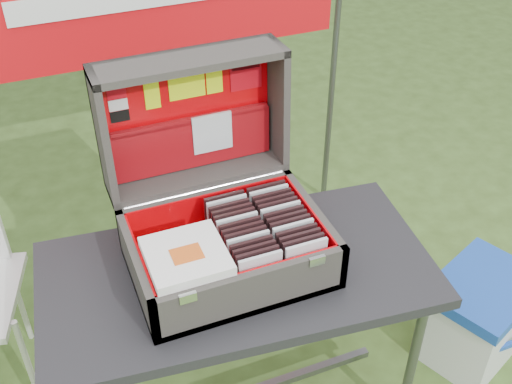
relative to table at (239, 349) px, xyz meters
name	(u,v)px	position (x,y,z in m)	size (l,w,h in m)	color
table	(239,349)	(0.00, 0.00, 0.00)	(1.26, 0.63, 0.79)	#2B2B2E
table_top	(237,274)	(0.00, 0.00, 0.37)	(1.26, 0.63, 0.04)	#2B2B2E
table_leg_fr	(413,358)	(0.57, -0.26, -0.02)	(0.04, 0.04, 0.75)	#59595B
table_leg_bl	(68,347)	(-0.57, 0.26, -0.02)	(0.04, 0.04, 0.75)	#59595B
table_leg_br	(345,266)	(0.57, 0.26, -0.02)	(0.04, 0.04, 0.75)	#59595B
suitcase	(220,183)	(-0.02, 0.08, 0.69)	(0.61, 0.60, 0.60)	#58554F
suitcase_base_bottom	(229,265)	(-0.02, 0.02, 0.41)	(0.61, 0.44, 0.02)	#58554F
suitcase_base_wall_front	(253,294)	(-0.02, -0.19, 0.48)	(0.61, 0.02, 0.16)	#58554F
suitcase_base_wall_back	(208,211)	(-0.02, 0.22, 0.48)	(0.61, 0.02, 0.16)	#58554F
suitcase_base_wall_left	(137,274)	(-0.31, 0.02, 0.48)	(0.02, 0.44, 0.16)	#58554F
suitcase_base_wall_right	(313,226)	(0.27, 0.02, 0.48)	(0.02, 0.44, 0.16)	#58554F
suitcase_liner_floor	(229,262)	(-0.02, 0.02, 0.42)	(0.56, 0.39, 0.01)	#ED020B
suitcase_latch_left	(188,298)	(-0.22, -0.20, 0.55)	(0.05, 0.01, 0.03)	silver
suitcase_latch_right	(317,261)	(0.18, -0.20, 0.55)	(0.05, 0.01, 0.03)	silver
suitcase_hinge	(206,190)	(-0.02, 0.24, 0.56)	(0.02, 0.02, 0.55)	silver
suitcase_lid_back	(187,111)	(-0.02, 0.40, 0.77)	(0.61, 0.44, 0.02)	#58554F
suitcase_lid_rim_far	(189,61)	(-0.02, 0.34, 0.98)	(0.61, 0.02, 0.16)	#58554F
suitcase_lid_rim_near	(198,174)	(-0.02, 0.32, 0.57)	(0.61, 0.02, 0.16)	#58554F
suitcase_lid_rim_left	(103,139)	(-0.31, 0.33, 0.77)	(0.02, 0.44, 0.16)	#58554F
suitcase_lid_rim_right	(277,104)	(0.27, 0.33, 0.77)	(0.02, 0.44, 0.16)	#58554F
suitcase_lid_liner	(189,113)	(-0.02, 0.38, 0.77)	(0.56, 0.39, 0.01)	#ED020B
suitcase_liner_wall_front	(251,287)	(-0.02, -0.17, 0.49)	(0.56, 0.01, 0.14)	#ED020B
suitcase_liner_wall_back	(209,211)	(-0.02, 0.21, 0.49)	(0.56, 0.01, 0.14)	#ED020B
suitcase_liner_wall_left	(142,269)	(-0.30, 0.02, 0.49)	(0.01, 0.39, 0.14)	#ED020B
suitcase_liner_wall_right	(309,225)	(0.26, 0.02, 0.49)	(0.01, 0.39, 0.14)	#ED020B
suitcase_lid_pocket	(193,143)	(-0.02, 0.36, 0.67)	(0.54, 0.17, 0.03)	maroon
suitcase_pocket_edge	(191,121)	(-0.02, 0.36, 0.76)	(0.53, 0.02, 0.02)	maroon
suitcase_pocket_cd	(212,133)	(0.05, 0.34, 0.70)	(0.14, 0.14, 0.01)	silver
lid_sticker_cc_a	(115,81)	(-0.24, 0.38, 0.93)	(0.06, 0.04, 0.00)	#1933B2
lid_sticker_cc_b	(116,93)	(-0.24, 0.38, 0.89)	(0.06, 0.04, 0.00)	red
lid_sticker_cc_c	(118,105)	(-0.24, 0.38, 0.85)	(0.06, 0.04, 0.00)	white
lid_sticker_cc_d	(120,116)	(-0.24, 0.38, 0.81)	(0.06, 0.04, 0.00)	black
lid_card_neon_tall	(152,91)	(-0.13, 0.38, 0.88)	(0.05, 0.12, 0.00)	#CCEA11
lid_card_neon_main	(187,85)	(-0.02, 0.38, 0.88)	(0.12, 0.09, 0.00)	#CCEA11
lid_card_neon_small	(214,80)	(0.07, 0.38, 0.88)	(0.05, 0.09, 0.00)	#CCEA11
lid_sticker_band	(246,74)	(0.18, 0.38, 0.88)	(0.11, 0.11, 0.00)	red
lid_sticker_band_bar	(246,66)	(0.18, 0.38, 0.91)	(0.10, 0.02, 0.00)	black
cd_left_0	(260,275)	(0.02, -0.15, 0.50)	(0.14, 0.01, 0.16)	silver
cd_left_1	(257,270)	(0.02, -0.13, 0.50)	(0.14, 0.01, 0.16)	black
cd_left_2	(254,265)	(0.02, -0.10, 0.50)	(0.14, 0.01, 0.16)	black
cd_left_3	(251,260)	(0.02, -0.08, 0.50)	(0.14, 0.01, 0.16)	black
cd_left_4	(248,255)	(0.02, -0.06, 0.50)	(0.14, 0.01, 0.16)	silver
cd_left_5	(246,250)	(0.02, -0.03, 0.50)	(0.14, 0.01, 0.16)	black
cd_left_6	(243,245)	(0.02, -0.01, 0.50)	(0.14, 0.01, 0.16)	black
cd_left_7	(240,240)	(0.02, 0.02, 0.50)	(0.14, 0.01, 0.16)	black
cd_left_8	(237,235)	(0.02, 0.04, 0.50)	(0.14, 0.01, 0.16)	silver
cd_left_9	(235,231)	(0.02, 0.06, 0.50)	(0.14, 0.01, 0.16)	black
cd_left_10	(232,226)	(0.02, 0.09, 0.50)	(0.14, 0.01, 0.16)	black
cd_left_11	(230,222)	(0.02, 0.11, 0.50)	(0.14, 0.01, 0.16)	black
cd_left_12	(227,218)	(0.02, 0.14, 0.50)	(0.14, 0.01, 0.16)	silver
cd_left_13	(225,213)	(0.02, 0.16, 0.50)	(0.14, 0.01, 0.16)	black
cd_right_0	(306,262)	(0.17, -0.15, 0.50)	(0.14, 0.01, 0.16)	silver
cd_right_1	(302,257)	(0.17, -0.13, 0.50)	(0.14, 0.01, 0.16)	black
cd_right_2	(299,252)	(0.17, -0.10, 0.50)	(0.14, 0.01, 0.16)	black
cd_right_3	(296,248)	(0.17, -0.08, 0.50)	(0.14, 0.01, 0.16)	black
cd_right_4	(292,243)	(0.17, -0.06, 0.50)	(0.14, 0.01, 0.16)	silver
cd_right_5	(289,238)	(0.17, -0.03, 0.50)	(0.14, 0.01, 0.16)	black
cd_right_6	(286,233)	(0.17, -0.01, 0.50)	(0.14, 0.01, 0.16)	black
cd_right_7	(283,229)	(0.17, 0.02, 0.50)	(0.14, 0.01, 0.16)	black
cd_right_8	(280,224)	(0.17, 0.04, 0.50)	(0.14, 0.01, 0.16)	silver
cd_right_9	(277,220)	(0.17, 0.06, 0.50)	(0.14, 0.01, 0.16)	black
cd_right_10	(274,216)	(0.17, 0.09, 0.50)	(0.14, 0.01, 0.16)	black
cd_right_11	(271,211)	(0.17, 0.11, 0.50)	(0.14, 0.01, 0.16)	black
cd_right_12	(269,207)	(0.17, 0.14, 0.50)	(0.14, 0.01, 0.16)	silver
cd_right_13	(266,203)	(0.17, 0.16, 0.50)	(0.14, 0.01, 0.16)	black
songbook_0	(186,259)	(-0.18, -0.06, 0.56)	(0.23, 0.23, 0.01)	white
songbook_1	(186,258)	(-0.18, -0.06, 0.57)	(0.23, 0.23, 0.01)	white
songbook_2	(186,256)	(-0.18, -0.06, 0.57)	(0.23, 0.23, 0.01)	white
songbook_3	(186,255)	(-0.18, -0.06, 0.58)	(0.23, 0.23, 0.01)	white
songbook_4	(186,254)	(-0.18, -0.06, 0.58)	(0.23, 0.23, 0.01)	white
songbook_5	(186,253)	(-0.18, -0.06, 0.59)	(0.23, 0.23, 0.01)	white
songbook_graphic	(187,254)	(-0.18, -0.07, 0.59)	(0.09, 0.07, 0.00)	#D85919
cooler	(477,316)	(1.04, -0.06, -0.20)	(0.45, 0.34, 0.39)	white
cooler_body	(475,321)	(1.04, -0.06, -0.22)	(0.43, 0.32, 0.34)	white
cooler_lid	(486,288)	(1.04, -0.06, -0.03)	(0.45, 0.34, 0.05)	#1B4AB3
cooler_handle	(506,346)	(1.04, -0.24, -0.18)	(0.27, 0.02, 0.02)	#1B4AB3
chair_leg_fr	(29,366)	(-0.73, 0.33, -0.15)	(0.02, 0.02, 0.49)	silver
chair_leg_br	(19,298)	(-0.73, 0.71, -0.15)	(0.02, 0.02, 0.49)	silver
cardboard_box	(338,248)	(0.68, 0.51, -0.18)	(0.41, 0.06, 0.43)	#976942
banner_post_right	(334,60)	(0.94, 1.14, 0.46)	(0.03, 0.03, 1.70)	#59595B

